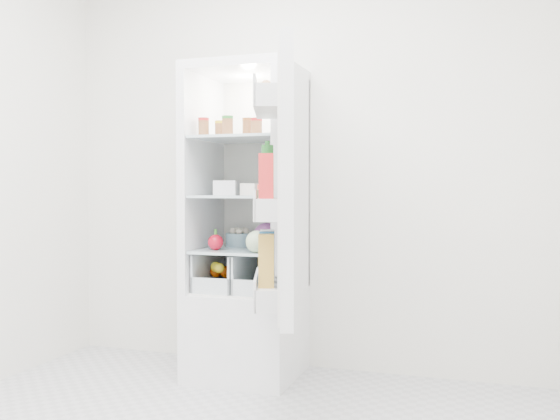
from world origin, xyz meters
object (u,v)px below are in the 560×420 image
(refrigerator, at_px, (250,261))
(mushroom_bowl, at_px, (240,240))
(red_cabbage, at_px, (267,236))
(fridge_door, at_px, (280,189))

(refrigerator, distance_m, mushroom_bowl, 0.16)
(red_cabbage, xyz_separation_m, fridge_door, (0.24, -0.49, 0.27))
(mushroom_bowl, bearing_deg, fridge_door, -54.55)
(red_cabbage, height_order, mushroom_bowl, red_cabbage)
(refrigerator, bearing_deg, mushroom_bowl, 147.98)
(refrigerator, bearing_deg, fridge_door, -57.45)
(red_cabbage, relative_size, fridge_door, 0.12)
(refrigerator, height_order, red_cabbage, refrigerator)
(red_cabbage, height_order, fridge_door, fridge_door)
(mushroom_bowl, xyz_separation_m, fridge_door, (0.48, -0.67, 0.31))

